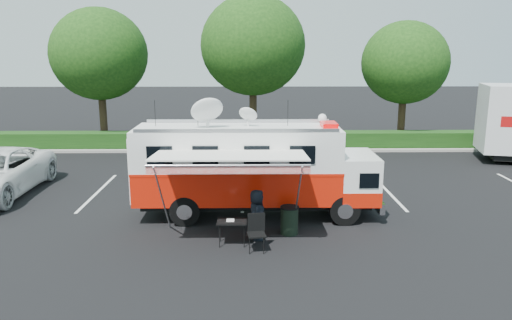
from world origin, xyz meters
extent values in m
plane|color=black|center=(0.00, 0.00, 0.00)|extent=(120.00, 120.00, 0.00)
cube|color=#9E998E|center=(4.00, 11.00, 0.07)|extent=(60.00, 0.35, 0.15)
cube|color=black|center=(4.00, 11.90, 0.50)|extent=(60.00, 1.20, 1.00)
cylinder|color=black|center=(-9.00, 13.00, 2.20)|extent=(0.44, 0.44, 4.40)
ellipsoid|color=#14380F|center=(-9.00, 13.00, 5.46)|extent=(5.63, 5.63, 5.35)
cylinder|color=black|center=(0.00, 13.00, 2.40)|extent=(0.44, 0.44, 4.80)
ellipsoid|color=#14380F|center=(0.00, 13.00, 5.95)|extent=(6.14, 6.14, 5.84)
cylinder|color=black|center=(9.00, 13.00, 2.00)|extent=(0.44, 0.44, 4.00)
ellipsoid|color=#14380F|center=(9.00, 13.00, 4.96)|extent=(5.12, 5.12, 4.86)
cube|color=silver|center=(-6.50, 3.00, 0.00)|extent=(0.12, 5.50, 0.01)
cube|color=silver|center=(-0.50, 3.00, 0.00)|extent=(0.12, 5.50, 0.01)
cube|color=silver|center=(5.50, 3.00, 0.00)|extent=(0.12, 5.50, 0.01)
cube|color=black|center=(0.00, 0.00, 0.51)|extent=(7.93, 1.29, 0.28)
cylinder|color=black|center=(2.95, -1.01, 0.51)|extent=(1.01, 0.30, 1.01)
cylinder|color=black|center=(2.95, 1.01, 0.51)|extent=(1.01, 0.30, 1.01)
cylinder|color=black|center=(-2.40, -1.01, 0.51)|extent=(1.01, 0.30, 1.01)
cylinder|color=black|center=(-2.40, 1.01, 0.51)|extent=(1.01, 0.30, 1.01)
cube|color=silver|center=(4.19, 0.00, 0.55)|extent=(0.18, 2.30, 0.37)
cube|color=white|center=(3.50, 0.00, 1.43)|extent=(1.29, 2.30, 1.57)
cube|color=red|center=(3.50, 0.00, 0.88)|extent=(1.31, 2.32, 0.51)
cube|color=black|center=(4.10, 0.00, 1.71)|extent=(0.11, 2.00, 0.65)
cube|color=red|center=(-0.65, 0.00, 1.20)|extent=(7.01, 2.30, 1.11)
cube|color=red|center=(-0.65, 0.00, 1.75)|extent=(7.03, 2.32, 0.09)
cube|color=white|center=(-0.65, 0.00, 2.44)|extent=(7.01, 2.30, 1.29)
cube|color=silver|center=(-0.65, 0.00, 3.13)|extent=(7.01, 2.30, 0.07)
cube|color=#CC0505|center=(2.49, 0.00, 3.25)|extent=(0.51, 0.88, 0.15)
sphere|color=white|center=(2.40, 0.92, 3.35)|extent=(0.31, 0.31, 0.31)
ellipsoid|color=silver|center=(-1.66, -0.14, 3.78)|extent=(1.11, 1.11, 0.33)
ellipsoid|color=silver|center=(-0.28, 0.18, 3.60)|extent=(0.65, 0.65, 0.18)
cylinder|color=black|center=(-3.50, 0.37, 3.60)|extent=(0.02, 0.02, 0.92)
cylinder|color=black|center=(-2.03, 0.37, 3.60)|extent=(0.02, 0.02, 0.92)
cylinder|color=black|center=(1.11, 0.37, 3.60)|extent=(0.02, 0.02, 0.92)
cube|color=white|center=(-0.83, -2.26, 2.67)|extent=(4.61, 2.21, 0.19)
cube|color=red|center=(-0.83, -3.34, 2.51)|extent=(4.61, 0.04, 0.26)
cylinder|color=#B2B2B7|center=(-0.83, -3.36, 2.62)|extent=(4.61, 0.07, 0.07)
cylinder|color=#B2B2B7|center=(-2.88, -2.33, 1.31)|extent=(0.05, 2.40, 2.66)
cylinder|color=#B2B2B7|center=(1.23, -2.33, 1.31)|extent=(0.05, 2.40, 2.66)
imported|color=black|center=(-0.01, -2.27, 0.00)|extent=(0.52, 0.79, 1.59)
cube|color=black|center=(-0.77, -2.70, 0.73)|extent=(0.91, 0.65, 0.04)
cylinder|color=black|center=(-1.14, -2.93, 0.37)|extent=(0.02, 0.02, 0.73)
cylinder|color=black|center=(-1.14, -2.47, 0.37)|extent=(0.02, 0.02, 0.73)
cylinder|color=black|center=(-0.40, -2.93, 0.37)|extent=(0.02, 0.02, 0.73)
cylinder|color=black|center=(-0.40, -2.47, 0.37)|extent=(0.02, 0.02, 0.73)
cube|color=silver|center=(-0.82, -2.65, 0.76)|extent=(0.23, 0.31, 0.01)
cube|color=black|center=(-0.04, -3.22, 0.51)|extent=(0.58, 0.58, 0.05)
cube|color=black|center=(-0.04, -2.97, 0.80)|extent=(0.52, 0.12, 0.57)
cylinder|color=black|center=(-0.24, -3.43, 0.26)|extent=(0.02, 0.02, 0.51)
cylinder|color=black|center=(-0.24, -3.02, 0.26)|extent=(0.02, 0.02, 0.51)
cylinder|color=black|center=(0.17, -3.43, 0.26)|extent=(0.02, 0.02, 0.51)
cylinder|color=black|center=(0.17, -3.02, 0.26)|extent=(0.02, 0.02, 0.51)
cylinder|color=black|center=(1.03, -1.82, 0.43)|extent=(0.56, 0.56, 0.86)
cylinder|color=black|center=(1.03, -1.82, 0.88)|extent=(0.61, 0.61, 0.04)
camera|label=1|loc=(-0.25, -16.88, 5.83)|focal=35.00mm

